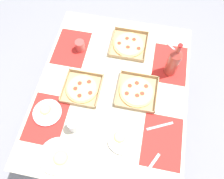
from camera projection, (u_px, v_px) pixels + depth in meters
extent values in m
plane|color=gray|center=(112.00, 122.00, 2.32)|extent=(6.00, 6.00, 0.00)
cylinder|color=#3F3328|center=(78.00, 45.00, 2.32)|extent=(0.07, 0.07, 0.73)
cylinder|color=#3F3328|center=(36.00, 171.00, 1.77)|extent=(0.07, 0.07, 0.73)
cylinder|color=#3F3328|center=(172.00, 61.00, 2.23)|extent=(0.07, 0.07, 0.73)
cube|color=beige|center=(112.00, 90.00, 1.66)|extent=(1.38, 1.10, 0.03)
cube|color=red|center=(71.00, 48.00, 1.82)|extent=(0.36, 0.26, 0.00)
cube|color=red|center=(47.00, 118.00, 1.55)|extent=(0.36, 0.26, 0.00)
cube|color=red|center=(170.00, 64.00, 1.75)|extent=(0.36, 0.26, 0.00)
cube|color=red|center=(162.00, 141.00, 1.48)|extent=(0.36, 0.26, 0.00)
cube|color=tan|center=(129.00, 45.00, 1.83)|extent=(0.29, 0.29, 0.01)
cube|color=tan|center=(132.00, 31.00, 1.88)|extent=(0.01, 0.29, 0.03)
cube|color=tan|center=(126.00, 58.00, 1.75)|extent=(0.01, 0.29, 0.03)
cube|color=tan|center=(112.00, 41.00, 1.83)|extent=(0.29, 0.01, 0.03)
cube|color=tan|center=(146.00, 47.00, 1.80)|extent=(0.29, 0.01, 0.03)
cylinder|color=#E0B76B|center=(129.00, 44.00, 1.82)|extent=(0.25, 0.25, 0.01)
cylinder|color=#EFD67F|center=(129.00, 44.00, 1.81)|extent=(0.23, 0.23, 0.00)
cylinder|color=red|center=(128.00, 47.00, 1.80)|extent=(0.03, 0.03, 0.00)
cylinder|color=red|center=(139.00, 48.00, 1.79)|extent=(0.03, 0.03, 0.00)
cylinder|color=red|center=(134.00, 39.00, 1.83)|extent=(0.03, 0.03, 0.00)
cylinder|color=red|center=(127.00, 38.00, 1.84)|extent=(0.03, 0.03, 0.00)
cylinder|color=red|center=(119.00, 43.00, 1.81)|extent=(0.03, 0.03, 0.00)
cube|color=tan|center=(82.00, 89.00, 1.65)|extent=(0.27, 0.27, 0.01)
cube|color=tan|center=(86.00, 73.00, 1.69)|extent=(0.01, 0.27, 0.03)
cube|color=tan|center=(77.00, 104.00, 1.57)|extent=(0.01, 0.27, 0.03)
cube|color=tan|center=(64.00, 85.00, 1.64)|extent=(0.27, 0.01, 0.03)
cube|color=tan|center=(100.00, 91.00, 1.62)|extent=(0.27, 0.01, 0.03)
cylinder|color=#E0B76B|center=(82.00, 88.00, 1.64)|extent=(0.24, 0.24, 0.01)
cylinder|color=#EFD67F|center=(82.00, 88.00, 1.63)|extent=(0.21, 0.21, 0.00)
cylinder|color=red|center=(79.00, 96.00, 1.60)|extent=(0.03, 0.03, 0.00)
cylinder|color=red|center=(90.00, 93.00, 1.61)|extent=(0.03, 0.03, 0.00)
cylinder|color=red|center=(89.00, 82.00, 1.65)|extent=(0.03, 0.03, 0.00)
cylinder|color=red|center=(80.00, 83.00, 1.65)|extent=(0.03, 0.03, 0.00)
cylinder|color=red|center=(75.00, 89.00, 1.63)|extent=(0.03, 0.03, 0.00)
cube|color=tan|center=(137.00, 92.00, 1.64)|extent=(0.29, 0.29, 0.01)
cube|color=tan|center=(140.00, 74.00, 1.68)|extent=(0.01, 0.29, 0.03)
cube|color=tan|center=(134.00, 109.00, 1.56)|extent=(0.01, 0.29, 0.03)
cube|color=tan|center=(118.00, 88.00, 1.63)|extent=(0.29, 0.01, 0.03)
cube|color=tan|center=(157.00, 95.00, 1.61)|extent=(0.29, 0.01, 0.03)
cylinder|color=#E0B76B|center=(137.00, 92.00, 1.63)|extent=(0.25, 0.25, 0.01)
cylinder|color=#EFD67F|center=(137.00, 91.00, 1.62)|extent=(0.23, 0.23, 0.00)
cylinder|color=red|center=(137.00, 95.00, 1.60)|extent=(0.03, 0.03, 0.00)
cylinder|color=red|center=(142.00, 94.00, 1.61)|extent=(0.03, 0.03, 0.00)
cylinder|color=red|center=(146.00, 86.00, 1.64)|extent=(0.03, 0.03, 0.00)
cylinder|color=red|center=(137.00, 83.00, 1.65)|extent=(0.03, 0.03, 0.00)
cylinder|color=red|center=(130.00, 86.00, 1.64)|extent=(0.03, 0.03, 0.00)
cylinder|color=red|center=(127.00, 93.00, 1.61)|extent=(0.03, 0.03, 0.00)
cylinder|color=white|center=(58.00, 156.00, 1.43)|extent=(0.23, 0.23, 0.01)
cylinder|color=white|center=(57.00, 155.00, 1.42)|extent=(0.24, 0.24, 0.01)
cylinder|color=#E0B76B|center=(61.00, 158.00, 1.41)|extent=(0.10, 0.10, 0.01)
cylinder|color=#EFD67F|center=(60.00, 158.00, 1.40)|extent=(0.08, 0.08, 0.00)
cylinder|color=white|center=(47.00, 113.00, 1.56)|extent=(0.19, 0.19, 0.01)
cylinder|color=white|center=(47.00, 112.00, 1.55)|extent=(0.20, 0.20, 0.01)
cylinder|color=#E0B76B|center=(45.00, 109.00, 1.56)|extent=(0.08, 0.08, 0.01)
cylinder|color=#EFD67F|center=(45.00, 109.00, 1.55)|extent=(0.07, 0.07, 0.00)
cylinder|color=white|center=(122.00, 140.00, 1.48)|extent=(0.19, 0.19, 0.01)
cylinder|color=white|center=(122.00, 139.00, 1.47)|extent=(0.20, 0.20, 0.01)
cylinder|color=#E0B76B|center=(120.00, 137.00, 1.47)|extent=(0.08, 0.08, 0.01)
cylinder|color=#EFD67F|center=(120.00, 136.00, 1.47)|extent=(0.07, 0.07, 0.00)
cylinder|color=#B2382D|center=(173.00, 64.00, 1.62)|extent=(0.09, 0.09, 0.22)
cone|color=#B2382D|center=(177.00, 53.00, 1.51)|extent=(0.09, 0.09, 0.04)
cylinder|color=#B2382D|center=(179.00, 49.00, 1.47)|extent=(0.03, 0.03, 0.06)
cylinder|color=red|center=(180.00, 46.00, 1.44)|extent=(0.03, 0.03, 0.01)
cylinder|color=#BF4742|center=(80.00, 46.00, 1.77)|extent=(0.07, 0.07, 0.09)
cylinder|color=silver|center=(74.00, 125.00, 1.48)|extent=(0.08, 0.08, 0.10)
cube|color=#B7B7BC|center=(160.00, 126.00, 1.52)|extent=(0.10, 0.18, 0.00)
cube|color=#B7B7BC|center=(150.00, 167.00, 1.40)|extent=(0.19, 0.11, 0.00)
cube|color=#B7B7BC|center=(172.00, 48.00, 1.82)|extent=(0.14, 0.15, 0.00)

